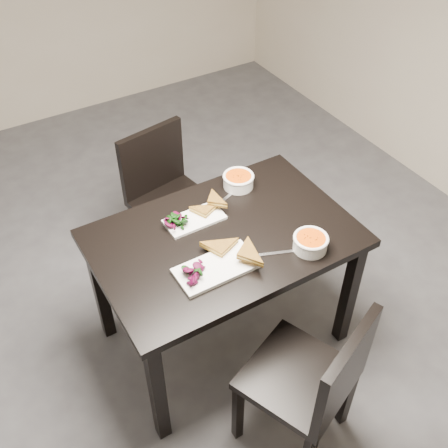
# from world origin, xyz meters

# --- Properties ---
(ground) EXTENTS (5.00, 5.00, 0.00)m
(ground) POSITION_xyz_m (0.00, 0.00, 0.00)
(ground) COLOR #47474C
(ground) RESTS_ON ground
(table) EXTENTS (1.20, 0.80, 0.75)m
(table) POSITION_xyz_m (0.48, -0.26, 0.65)
(table) COLOR black
(table) RESTS_ON ground
(chair_near) EXTENTS (0.55, 0.55, 0.85)m
(chair_near) POSITION_xyz_m (0.50, -0.96, 0.48)
(chair_near) COLOR black
(chair_near) RESTS_ON ground
(chair_far) EXTENTS (0.49, 0.49, 0.85)m
(chair_far) POSITION_xyz_m (0.53, 0.48, 0.48)
(chair_far) COLOR black
(chair_far) RESTS_ON ground
(plate_near) EXTENTS (0.36, 0.18, 0.02)m
(plate_near) POSITION_xyz_m (0.35, -0.43, 0.76)
(plate_near) COLOR white
(plate_near) RESTS_ON table
(sandwich_near) EXTENTS (0.22, 0.19, 0.06)m
(sandwich_near) POSITION_xyz_m (0.41, -0.41, 0.80)
(sandwich_near) COLOR olive
(sandwich_near) RESTS_ON plate_near
(salad_near) EXTENTS (0.11, 0.10, 0.05)m
(salad_near) POSITION_xyz_m (0.25, -0.43, 0.79)
(salad_near) COLOR black
(salad_near) RESTS_ON plate_near
(soup_bowl_near) EXTENTS (0.16, 0.16, 0.07)m
(soup_bowl_near) POSITION_xyz_m (0.77, -0.53, 0.79)
(soup_bowl_near) COLOR white
(soup_bowl_near) RESTS_ON table
(cutlery_near) EXTENTS (0.17, 0.08, 0.00)m
(cutlery_near) POSITION_xyz_m (0.62, -0.48, 0.75)
(cutlery_near) COLOR silver
(cutlery_near) RESTS_ON table
(plate_far) EXTENTS (0.28, 0.14, 0.01)m
(plate_far) POSITION_xyz_m (0.42, -0.10, 0.76)
(plate_far) COLOR white
(plate_far) RESTS_ON table
(sandwich_far) EXTENTS (0.17, 0.15, 0.05)m
(sandwich_far) POSITION_xyz_m (0.48, -0.11, 0.79)
(sandwich_far) COLOR olive
(sandwich_far) RESTS_ON plate_far
(salad_far) EXTENTS (0.09, 0.08, 0.04)m
(salad_far) POSITION_xyz_m (0.32, -0.10, 0.78)
(salad_far) COLOR black
(salad_far) RESTS_ON plate_far
(soup_bowl_far) EXTENTS (0.16, 0.16, 0.07)m
(soup_bowl_far) POSITION_xyz_m (0.74, 0.02, 0.79)
(soup_bowl_far) COLOR white
(soup_bowl_far) RESTS_ON table
(cutlery_far) EXTENTS (0.17, 0.08, 0.00)m
(cutlery_far) POSITION_xyz_m (0.61, -0.04, 0.75)
(cutlery_far) COLOR silver
(cutlery_far) RESTS_ON table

